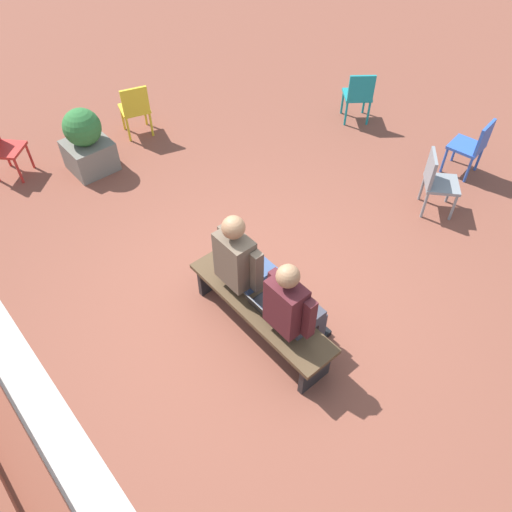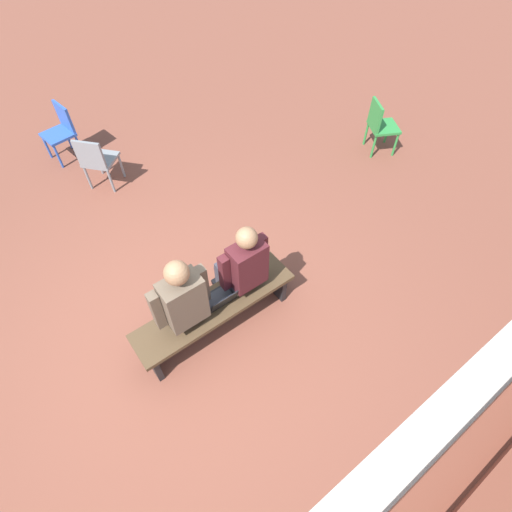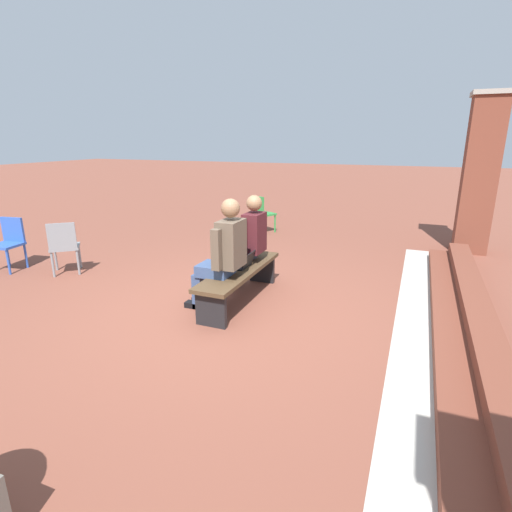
{
  "view_description": "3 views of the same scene",
  "coord_description": "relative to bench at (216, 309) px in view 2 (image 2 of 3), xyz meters",
  "views": [
    {
      "loc": [
        -2.66,
        2.13,
        4.39
      ],
      "look_at": [
        -0.22,
        0.03,
        1.01
      ],
      "focal_mm": 35.0,
      "sensor_mm": 36.0,
      "label": 1
    },
    {
      "loc": [
        0.65,
        2.13,
        3.96
      ],
      "look_at": [
        -0.78,
        0.21,
        1.04
      ],
      "focal_mm": 28.0,
      "sensor_mm": 36.0,
      "label": 2
    },
    {
      "loc": [
        4.12,
        2.13,
        2.07
      ],
      "look_at": [
        -0.41,
        0.29,
        0.62
      ],
      "focal_mm": 28.0,
      "sensor_mm": 36.0,
      "label": 3
    }
  ],
  "objects": [
    {
      "name": "bench",
      "position": [
        0.0,
        0.0,
        0.0
      ],
      "size": [
        1.8,
        0.44,
        0.45
      ],
      "color": "#4C3823",
      "rests_on": "ground"
    },
    {
      "name": "plastic_chair_foreground",
      "position": [
        0.03,
        -3.0,
        0.13
      ],
      "size": [
        0.59,
        0.59,
        0.84
      ],
      "color": "gray",
      "rests_on": "ground"
    },
    {
      "name": "laptop",
      "position": [
        -0.07,
        0.01,
        0.15
      ],
      "size": [
        0.32,
        0.29,
        0.21
      ],
      "color": "black",
      "rests_on": "bench"
    },
    {
      "name": "person_adult",
      "position": [
        0.33,
        -0.07,
        0.39
      ],
      "size": [
        0.58,
        0.73,
        1.4
      ],
      "color": "#384C75",
      "rests_on": "ground"
    },
    {
      "name": "ground_plane",
      "position": [
        0.35,
        -0.09,
        -0.35
      ],
      "size": [
        60.0,
        60.0,
        0.0
      ],
      "primitive_type": "plane",
      "color": "brown"
    },
    {
      "name": "plastic_chair_far_right",
      "position": [
        0.17,
        -4.03,
        0.13
      ],
      "size": [
        0.48,
        0.48,
        0.84
      ],
      "color": "#2D56B7",
      "rests_on": "ground"
    },
    {
      "name": "concrete_strip",
      "position": [
        -0.0,
        2.14,
        -0.35
      ],
      "size": [
        7.08,
        0.4,
        0.01
      ],
      "primitive_type": "cube",
      "color": "#B7B2A8",
      "rests_on": "ground"
    },
    {
      "name": "plastic_chair_far_left",
      "position": [
        -3.84,
        -1.2,
        0.13
      ],
      "size": [
        0.57,
        0.57,
        0.84
      ],
      "color": "#2D893D",
      "rests_on": "ground"
    },
    {
      "name": "person_student",
      "position": [
        -0.4,
        -0.07,
        0.37
      ],
      "size": [
        0.55,
        0.69,
        1.35
      ],
      "color": "#383842",
      "rests_on": "ground"
    }
  ]
}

